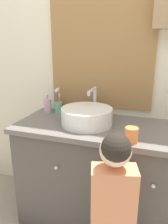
# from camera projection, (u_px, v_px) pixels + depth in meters

# --- Properties ---
(wall_back) EXTENTS (3.20, 0.18, 2.50)m
(wall_back) POSITION_uv_depth(u_px,v_px,m) (125.00, 48.00, 1.57)
(wall_back) COLOR beige
(wall_back) RESTS_ON ground_plane
(vanity_counter) EXTENTS (1.32, 0.54, 0.78)m
(vanity_counter) POSITION_uv_depth(u_px,v_px,m) (110.00, 177.00, 1.58)
(vanity_counter) COLOR #4C4742
(vanity_counter) RESTS_ON ground_plane
(sink_basin) EXTENTS (0.35, 0.40, 0.23)m
(sink_basin) POSITION_uv_depth(u_px,v_px,m) (87.00, 116.00, 1.49)
(sink_basin) COLOR white
(sink_basin) RESTS_ON vanity_counter
(toothbrush_holder) EXTENTS (0.06, 0.06, 0.20)m
(toothbrush_holder) POSITION_uv_depth(u_px,v_px,m) (58.00, 106.00, 1.75)
(toothbrush_holder) COLOR #66B27F
(toothbrush_holder) RESTS_ON vanity_counter
(soap_dispenser) EXTENTS (0.06, 0.06, 0.14)m
(soap_dispenser) POSITION_uv_depth(u_px,v_px,m) (48.00, 105.00, 1.76)
(soap_dispenser) COLOR #CCA3BC
(soap_dispenser) RESTS_ON vanity_counter
(child_figure) EXTENTS (0.25, 0.47, 0.94)m
(child_figure) POSITION_uv_depth(u_px,v_px,m) (113.00, 207.00, 1.10)
(child_figure) COLOR slate
(child_figure) RESTS_ON ground_plane
(drinking_cup) EXTENTS (0.08, 0.08, 0.09)m
(drinking_cup) POSITION_uv_depth(u_px,v_px,m) (131.00, 135.00, 1.22)
(drinking_cup) COLOR orange
(drinking_cup) RESTS_ON vanity_counter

